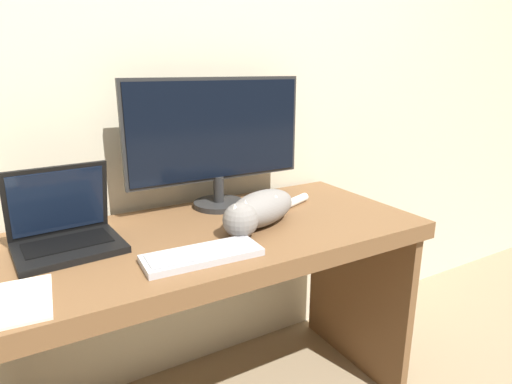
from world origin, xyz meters
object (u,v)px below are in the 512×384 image
Objects in this scene: cat at (259,209)px; monitor at (217,138)px; laptop at (65,232)px; external_keyboard at (202,255)px.

monitor is at bearing 73.40° from cat.
cat is at bearing -84.47° from monitor.
monitor is 0.62m from laptop.
monitor is 1.47× the size of cat.
laptop is at bearing 142.24° from external_keyboard.
laptop is 0.91× the size of external_keyboard.
monitor is at bearing 8.74° from laptop.
external_keyboard is 0.31m from cat.
monitor reaches higher than external_keyboard.
monitor is 2.05× the size of external_keyboard.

